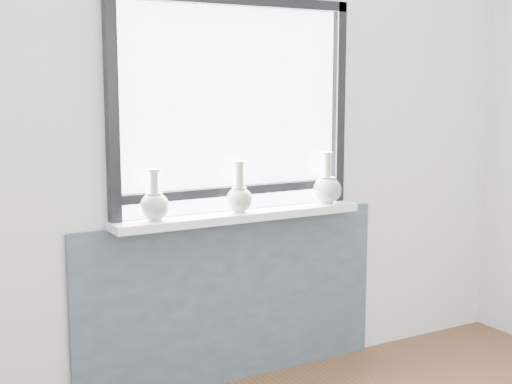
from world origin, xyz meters
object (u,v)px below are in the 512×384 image
windowsill (240,216)px  vase_a (154,204)px  vase_c (327,188)px  vase_b (239,196)px

windowsill → vase_a: (-0.45, 0.00, 0.10)m
windowsill → vase_c: size_ratio=4.83×
windowsill → vase_b: size_ratio=5.20×
windowsill → vase_c: 0.53m
vase_b → vase_c: bearing=0.7°
vase_a → vase_c: 0.97m
vase_b → vase_a: bearing=178.7°
windowsill → vase_a: bearing=179.9°
vase_a → vase_b: size_ratio=0.94×
windowsill → vase_c: bearing=-0.3°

